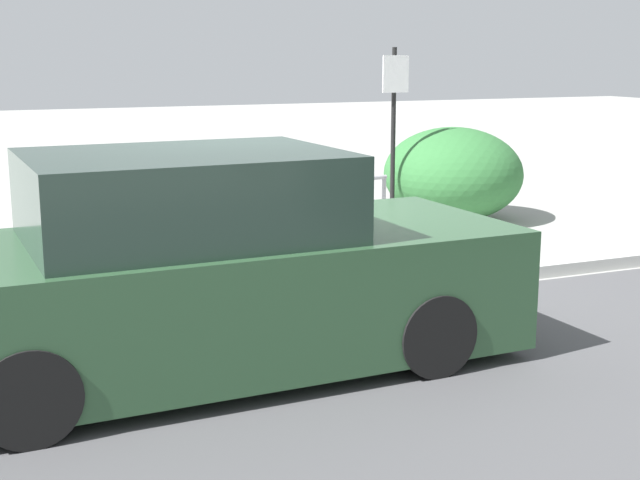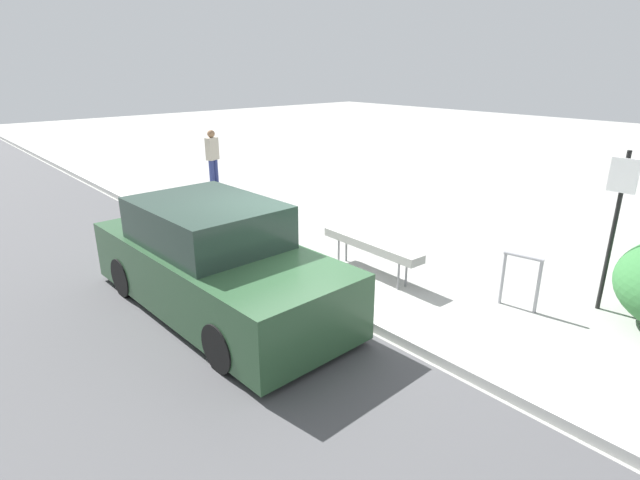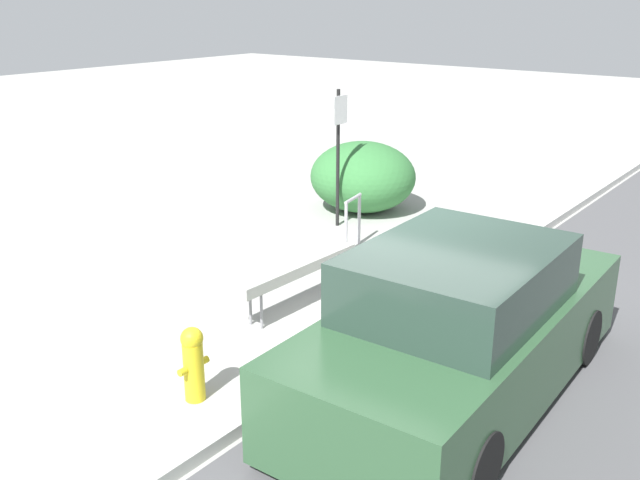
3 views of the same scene
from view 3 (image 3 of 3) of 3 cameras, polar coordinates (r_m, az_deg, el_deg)
ground_plane at (r=8.53m, az=5.82°, el=-7.05°), size 60.00×60.00×0.00m
curb at (r=8.50m, az=5.83°, el=-6.66°), size 60.00×0.20×0.13m
bench at (r=8.83m, az=-2.01°, el=-2.26°), size 2.03×0.39×0.61m
bike_rack at (r=10.95m, az=2.64°, el=1.83°), size 0.55×0.15×0.83m
sign_post at (r=11.84m, az=1.49°, el=7.57°), size 0.36×0.08×2.30m
fire_hydrant at (r=7.02m, az=-10.10°, el=-9.55°), size 0.36×0.22×0.77m
shrub_hedge at (r=12.92m, az=3.44°, el=5.08°), size 1.85×1.92×1.26m
parked_car_near at (r=7.00m, az=11.16°, el=-7.08°), size 4.44×1.88×1.57m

